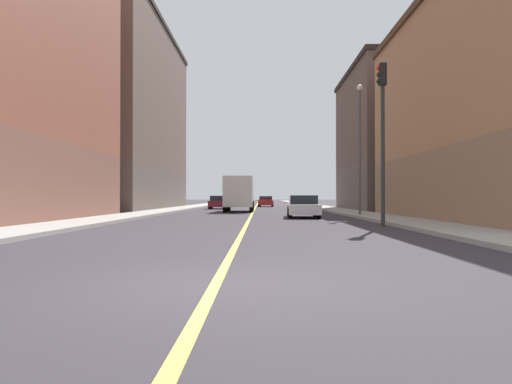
# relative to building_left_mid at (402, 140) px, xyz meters

# --- Properties ---
(ground_plane) EXTENTS (400.00, 400.00, 0.00)m
(ground_plane) POSITION_rel_building_left_mid_xyz_m (-13.48, -36.40, -6.39)
(ground_plane) COLOR #332D34
(ground_plane) RESTS_ON ground
(sidewalk_left) EXTENTS (2.60, 168.00, 0.15)m
(sidewalk_left) POSITION_rel_building_left_mid_xyz_m (-6.12, 12.60, -6.32)
(sidewalk_left) COLOR #9E9B93
(sidewalk_left) RESTS_ON ground
(sidewalk_right) EXTENTS (2.60, 168.00, 0.15)m
(sidewalk_right) POSITION_rel_building_left_mid_xyz_m (-20.85, 12.60, -6.32)
(sidewalk_right) COLOR #9E9B93
(sidewalk_right) RESTS_ON ground
(lane_center_stripe) EXTENTS (0.16, 154.00, 0.01)m
(lane_center_stripe) POSITION_rel_building_left_mid_xyz_m (-13.48, 12.60, -6.39)
(lane_center_stripe) COLOR #E5D14C
(lane_center_stripe) RESTS_ON ground
(building_left_mid) EXTENTS (9.93, 15.01, 12.77)m
(building_left_mid) POSITION_rel_building_left_mid_xyz_m (0.00, 0.00, 0.00)
(building_left_mid) COLOR brown
(building_left_mid) RESTS_ON ground
(building_right_midblock) EXTENTS (9.93, 24.67, 18.01)m
(building_right_midblock) POSITION_rel_building_left_mid_xyz_m (-26.96, 3.22, 2.62)
(building_right_midblock) COLOR brown
(building_right_midblock) RESTS_ON ground
(traffic_light_left_near) EXTENTS (0.40, 0.32, 6.74)m
(traffic_light_left_near) POSITION_rel_building_left_mid_xyz_m (-7.83, -23.48, -2.09)
(traffic_light_left_near) COLOR #2D2D2D
(traffic_light_left_near) RESTS_ON ground
(street_lamp_left_near) EXTENTS (0.36, 0.36, 7.94)m
(street_lamp_left_near) POSITION_rel_building_left_mid_xyz_m (-6.82, -14.21, -1.49)
(street_lamp_left_near) COLOR #4C4C51
(street_lamp_left_near) RESTS_ON ground
(car_red) EXTENTS (2.00, 4.37, 1.31)m
(car_red) POSITION_rel_building_left_mid_xyz_m (-12.21, 15.84, -5.75)
(car_red) COLOR red
(car_red) RESTS_ON ground
(car_maroon) EXTENTS (1.88, 4.31, 1.34)m
(car_maroon) POSITION_rel_building_left_mid_xyz_m (-17.21, 5.31, -5.75)
(car_maroon) COLOR maroon
(car_maroon) RESTS_ON ground
(car_white) EXTENTS (1.95, 4.43, 1.31)m
(car_white) POSITION_rel_building_left_mid_xyz_m (-10.34, -15.03, -5.76)
(car_white) COLOR white
(car_white) RESTS_ON ground
(car_silver) EXTENTS (1.92, 4.15, 1.31)m
(car_silver) POSITION_rel_building_left_mid_xyz_m (-16.94, 15.30, -5.76)
(car_silver) COLOR silver
(car_silver) RESTS_ON ground
(box_truck) EXTENTS (2.37, 6.72, 2.84)m
(box_truck) POSITION_rel_building_left_mid_xyz_m (-14.63, -4.08, -4.84)
(box_truck) COLOR beige
(box_truck) RESTS_ON ground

